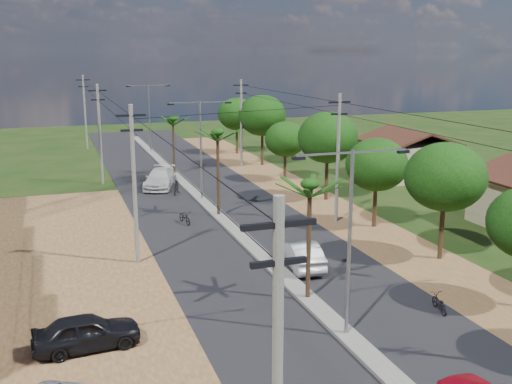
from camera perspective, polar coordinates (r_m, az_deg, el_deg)
ground at (r=26.30m, az=8.55°, el=-13.48°), size 160.00×160.00×0.00m
road at (r=39.20m, az=-1.61°, el=-4.18°), size 12.00×110.00×0.04m
median at (r=41.93m, az=-2.84°, el=-2.92°), size 1.00×90.00×0.18m
dirt_shoulder_east at (r=42.42m, az=9.42°, el=-3.00°), size 5.00×90.00×0.03m
house_east_far at (r=59.11m, az=14.23°, el=3.74°), size 7.60×7.50×4.60m
tree_east_c at (r=35.36m, az=17.59°, el=1.38°), size 4.60×4.60×6.83m
tree_east_d at (r=41.01m, az=11.42°, el=2.57°), size 4.20×4.20×6.13m
tree_east_e at (r=47.95m, az=6.84°, el=5.17°), size 4.80×4.80×7.14m
tree_east_f at (r=55.20m, az=2.81°, el=5.05°), size 3.80×3.80×5.52m
tree_east_g at (r=62.67m, az=0.60°, el=7.29°), size 5.00×5.00×7.38m
tree_east_h at (r=70.19m, az=-1.85°, el=7.44°), size 4.40×4.40×6.52m
palm_median_near at (r=27.81m, az=5.15°, el=0.26°), size 2.00×2.00×6.15m
palm_median_mid at (r=42.60m, az=-3.69°, el=5.33°), size 2.00×2.00×6.55m
palm_median_far at (r=58.15m, az=-7.92°, el=6.72°), size 2.00×2.00×5.85m
streetlight_near at (r=24.53m, az=8.94°, el=-3.44°), size 5.10×0.18×8.00m
streetlight_mid at (r=47.55m, az=-5.29°, el=4.77°), size 5.10×0.18×8.00m
streetlight_far at (r=71.91m, az=-10.13°, el=7.50°), size 5.10×0.18×8.00m
utility_pole_w_b at (r=33.69m, az=-11.53°, el=0.98°), size 1.60×0.24×9.00m
utility_pole_w_c at (r=55.30m, az=-14.65°, el=5.56°), size 1.60×0.24×9.00m
utility_pole_w_d at (r=76.13m, az=-15.98°, el=7.48°), size 1.60×0.24×9.00m
utility_pole_e_b at (r=41.76m, az=7.81°, el=3.48°), size 1.60×0.24×9.00m
utility_pole_e_c at (r=61.99m, az=-1.42°, el=6.77°), size 1.60×0.24×9.00m
car_silver_mid at (r=33.52m, az=4.31°, el=-5.97°), size 2.09×4.70×1.50m
car_white_far at (r=53.30m, az=-9.14°, el=1.23°), size 4.00×6.01×1.62m
car_parked_dark at (r=25.67m, az=-15.82°, el=-12.77°), size 4.37×2.02×1.45m
moto_rider_east at (r=29.32m, az=17.04°, el=-10.16°), size 0.86×1.63×0.81m
moto_rider_west_a at (r=42.02m, az=-6.80°, el=-2.43°), size 0.93×1.85×0.93m
moto_rider_west_b at (r=50.63m, az=-7.59°, el=0.34°), size 1.16×1.85×1.08m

